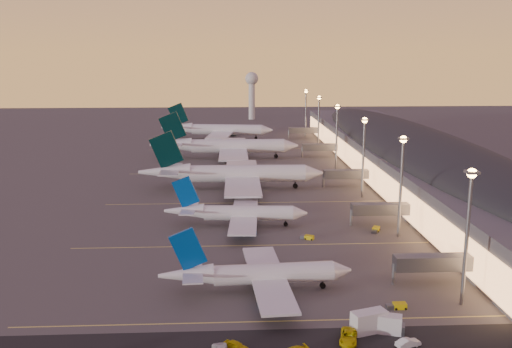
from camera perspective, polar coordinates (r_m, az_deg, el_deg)
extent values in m
plane|color=#44413E|center=(144.23, 0.11, -6.49)|extent=(700.00, 700.00, 0.00)
cylinder|color=silver|center=(113.23, 1.78, -9.90)|extent=(23.71, 5.52, 4.00)
cone|color=silver|center=(115.89, 8.56, -9.51)|extent=(4.04, 4.24, 4.00)
cone|color=silver|center=(111.98, -7.02, -9.98)|extent=(10.85, 4.68, 4.00)
cube|color=silver|center=(113.34, 1.20, -10.26)|extent=(9.00, 34.06, 0.44)
cylinder|color=#064093|center=(120.75, 1.07, -9.51)|extent=(5.49, 3.34, 3.00)
cylinder|color=#064093|center=(107.26, 2.16, -12.40)|extent=(5.49, 3.34, 3.00)
cube|color=#064093|center=(110.13, -6.81, -7.47)|extent=(7.35, 1.08, 8.68)
cube|color=silver|center=(111.74, -6.36, -9.68)|extent=(4.57, 12.35, 0.28)
cylinder|color=black|center=(116.06, 6.68, -10.91)|extent=(0.34, 0.34, 1.58)
cylinder|color=black|center=(116.15, 6.68, -11.01)|extent=(1.16, 0.77, 1.12)
cylinder|color=black|center=(116.62, 0.63, -10.71)|extent=(0.34, 0.34, 1.58)
cylinder|color=black|center=(116.71, 0.63, -10.81)|extent=(1.16, 0.77, 1.12)
cylinder|color=black|center=(111.52, 1.00, -11.81)|extent=(0.34, 0.34, 1.58)
cylinder|color=black|center=(111.61, 1.00, -11.92)|extent=(1.16, 0.77, 1.12)
cylinder|color=silver|center=(153.43, -0.75, -3.92)|extent=(24.07, 5.61, 4.06)
cone|color=silver|center=(153.68, 4.43, -3.93)|extent=(4.10, 4.30, 4.06)
cone|color=silver|center=(154.73, -7.19, -3.68)|extent=(11.01, 4.75, 4.06)
cube|color=silver|center=(153.66, -1.19, -4.17)|extent=(9.14, 34.58, 0.45)
cylinder|color=#064093|center=(161.24, -0.82, -3.89)|extent=(5.57, 3.39, 3.05)
cylinder|color=#064093|center=(146.84, -0.98, -5.51)|extent=(5.57, 3.39, 3.05)
cube|color=#064093|center=(153.31, -7.04, -1.79)|extent=(7.46, 1.09, 8.81)
cube|color=silver|center=(154.39, -6.71, -3.47)|extent=(4.64, 12.54, 0.28)
cylinder|color=black|center=(154.29, 2.98, -4.94)|extent=(0.35, 0.35, 1.60)
cylinder|color=black|center=(154.36, 2.98, -5.02)|extent=(1.18, 0.78, 1.14)
cylinder|color=black|center=(157.02, -1.43, -4.62)|extent=(0.35, 0.35, 1.60)
cylinder|color=black|center=(157.08, -1.43, -4.71)|extent=(1.18, 0.78, 1.14)
cylinder|color=black|center=(151.58, -1.51, -5.24)|extent=(0.35, 0.35, 1.60)
cylinder|color=black|center=(151.65, -1.51, -5.33)|extent=(1.18, 0.78, 1.14)
cylinder|color=silver|center=(194.74, -0.83, 0.05)|extent=(39.09, 6.46, 5.90)
cone|color=silver|center=(196.52, 5.78, 0.10)|extent=(6.38, 5.99, 5.90)
cone|color=silver|center=(196.05, -9.14, 0.20)|extent=(17.70, 6.15, 5.90)
cube|color=silver|center=(194.93, -1.39, -0.25)|extent=(12.15, 57.18, 0.65)
cylinder|color=#56585D|center=(207.62, -1.08, -0.04)|extent=(8.87, 4.55, 4.42)
cylinder|color=#56585D|center=(183.18, -0.94, -1.70)|extent=(8.87, 4.55, 4.42)
cube|color=black|center=(194.53, -8.95, 2.40)|extent=(11.65, 1.05, 13.09)
cube|color=silver|center=(195.62, -8.52, 0.46)|extent=(6.59, 20.62, 0.41)
cylinder|color=black|center=(196.67, 3.95, -1.09)|extent=(0.48, 0.48, 2.36)
cylinder|color=black|center=(196.75, 3.95, -1.19)|extent=(1.67, 1.06, 1.65)
cylinder|color=black|center=(199.62, -1.76, -0.87)|extent=(0.48, 0.48, 2.36)
cylinder|color=black|center=(199.70, -1.76, -0.97)|extent=(1.67, 1.06, 1.65)
cylinder|color=black|center=(191.59, -1.74, -1.42)|extent=(0.48, 0.48, 2.36)
cylinder|color=black|center=(191.67, -1.74, -1.53)|extent=(1.67, 1.06, 1.65)
cylinder|color=silver|center=(250.86, -1.84, 2.81)|extent=(40.32, 6.48, 6.09)
cone|color=silver|center=(252.15, 3.49, 2.84)|extent=(6.55, 6.15, 6.09)
cone|color=silver|center=(252.19, -8.50, 2.91)|extent=(18.24, 6.26, 6.09)
cube|color=silver|center=(251.03, -2.28, 2.57)|extent=(12.26, 58.96, 0.67)
cylinder|color=#56585D|center=(264.14, -2.00, 2.60)|extent=(9.14, 4.65, 4.57)
cylinder|color=#56585D|center=(238.64, -1.96, 1.57)|extent=(9.14, 4.65, 4.57)
cube|color=black|center=(250.97, -8.35, 4.69)|extent=(12.02, 1.03, 13.51)
cube|color=silver|center=(251.82, -8.01, 3.12)|extent=(6.70, 21.25, 0.43)
cylinder|color=black|center=(252.30, 2.01, 1.88)|extent=(0.49, 0.49, 2.44)
cylinder|color=black|center=(252.36, 2.01, 1.80)|extent=(1.71, 1.08, 1.70)
cylinder|color=black|center=(255.77, -2.57, 2.02)|extent=(0.49, 0.49, 2.44)
cylinder|color=black|center=(255.84, -2.57, 1.94)|extent=(1.71, 1.08, 1.70)
cylinder|color=black|center=(247.39, -2.57, 1.67)|extent=(0.49, 0.49, 2.44)
cylinder|color=black|center=(247.45, -2.57, 1.59)|extent=(1.71, 1.08, 1.70)
cylinder|color=silver|center=(307.44, -2.94, 4.45)|extent=(37.84, 10.66, 5.66)
cone|color=silver|center=(305.28, 1.12, 4.41)|extent=(6.74, 6.42, 5.66)
cone|color=silver|center=(312.17, -7.90, 4.60)|extent=(17.51, 7.89, 5.66)
cube|color=silver|center=(307.83, -3.27, 4.27)|extent=(18.15, 55.66, 0.62)
cylinder|color=#56585D|center=(319.73, -2.75, 4.23)|extent=(8.95, 5.35, 4.24)
cylinder|color=#56585D|center=(296.14, -3.36, 3.59)|extent=(8.95, 5.35, 4.24)
cube|color=black|center=(311.13, -7.79, 5.94)|extent=(11.17, 2.35, 12.56)
cube|color=silver|center=(311.62, -7.54, 4.76)|extent=(8.64, 20.33, 0.40)
cylinder|color=black|center=(306.28, -0.01, 3.69)|extent=(0.51, 0.51, 2.26)
cylinder|color=black|center=(306.33, -0.01, 3.63)|extent=(1.70, 1.19, 1.58)
cylinder|color=black|center=(312.29, -3.38, 3.83)|extent=(0.51, 0.51, 2.26)
cylinder|color=black|center=(312.34, -3.38, 3.77)|extent=(1.70, 1.19, 1.58)
cylinder|color=black|center=(304.54, -3.59, 3.62)|extent=(0.51, 0.51, 2.26)
cylinder|color=black|center=(304.59, -3.59, 3.56)|extent=(1.70, 1.19, 1.58)
cube|color=#4F5055|center=(223.77, 15.17, 1.39)|extent=(40.00, 255.00, 12.00)
ellipsoid|color=black|center=(222.77, 15.25, 2.91)|extent=(39.00, 253.00, 10.92)
cube|color=#EDA060|center=(218.55, 10.11, 1.11)|extent=(0.40, 244.80, 8.00)
cube|color=#56585D|center=(121.51, 17.31, -8.44)|extent=(16.00, 3.20, 3.00)
cylinder|color=slate|center=(119.86, 13.60, -9.69)|extent=(0.70, 0.70, 4.40)
cube|color=#56585D|center=(157.75, 12.37, -3.43)|extent=(16.00, 3.20, 3.00)
cylinder|color=slate|center=(156.48, 9.50, -4.32)|extent=(0.70, 0.70, 4.40)
cube|color=#56585D|center=(200.24, 9.04, 0.00)|extent=(16.00, 3.20, 3.00)
cylinder|color=slate|center=(199.24, 6.76, -0.67)|extent=(0.70, 0.70, 4.40)
cube|color=#56585D|center=(255.29, 6.43, 2.68)|extent=(16.00, 3.20, 3.00)
cylinder|color=slate|center=(254.51, 4.64, 2.17)|extent=(0.70, 0.70, 4.40)
cube|color=#56585D|center=(310.07, 4.77, 4.38)|extent=(16.00, 3.20, 3.00)
cylinder|color=slate|center=(309.42, 3.29, 3.96)|extent=(0.70, 0.70, 4.40)
cylinder|color=slate|center=(110.92, 20.31, -6.26)|extent=(0.70, 0.70, 25.00)
cube|color=slate|center=(107.76, 20.80, 0.18)|extent=(2.20, 2.20, 0.50)
sphere|color=#F2A84D|center=(107.80, 20.79, 0.07)|extent=(1.80, 1.80, 1.80)
cylinder|color=slate|center=(147.05, 14.27, -1.44)|extent=(0.70, 0.70, 25.00)
cube|color=slate|center=(144.68, 14.53, 3.45)|extent=(2.20, 2.20, 0.50)
sphere|color=#F2A84D|center=(144.71, 14.53, 3.38)|extent=(1.80, 1.80, 1.80)
cylinder|color=slate|center=(184.78, 10.67, 1.45)|extent=(0.70, 0.70, 25.00)
cube|color=slate|center=(182.90, 10.83, 5.37)|extent=(2.20, 2.20, 0.50)
sphere|color=#F2A84D|center=(182.92, 10.83, 5.30)|extent=(1.80, 1.80, 1.80)
cylinder|color=slate|center=(228.15, 8.06, 3.55)|extent=(0.70, 0.70, 25.00)
cube|color=slate|center=(226.63, 8.16, 6.73)|extent=(2.20, 2.20, 0.50)
sphere|color=#F2A84D|center=(226.65, 8.15, 6.68)|extent=(1.80, 1.80, 1.80)
cylinder|color=slate|center=(272.05, 6.28, 4.97)|extent=(0.70, 0.70, 25.00)
cube|color=slate|center=(270.78, 6.34, 7.64)|extent=(2.20, 2.20, 0.50)
sphere|color=#F2A84D|center=(270.79, 6.34, 7.59)|extent=(1.80, 1.80, 1.80)
cylinder|color=slate|center=(316.26, 4.99, 5.99)|extent=(0.70, 0.70, 25.00)
cube|color=slate|center=(315.17, 5.03, 8.29)|extent=(2.20, 2.20, 0.50)
sphere|color=#F2A84D|center=(315.18, 5.03, 8.25)|extent=(1.80, 1.80, 1.80)
cylinder|color=silver|center=(398.24, -0.42, 7.36)|extent=(4.40, 4.40, 26.00)
sphere|color=silver|center=(397.28, -0.43, 9.52)|extent=(9.00, 9.00, 9.00)
cube|color=#D8C659|center=(102.67, 1.48, -14.52)|extent=(90.00, 0.36, 0.00)
cube|color=#D8C659|center=(139.50, 0.22, -7.14)|extent=(90.00, 0.36, 0.00)
cube|color=#D8C659|center=(177.71, -0.48, -2.89)|extent=(90.00, 0.36, 0.00)
cube|color=#D8C659|center=(221.45, -0.98, 0.13)|extent=(90.00, 0.36, 0.00)
cube|color=#D8C659|center=(275.46, -1.37, 2.50)|extent=(90.00, 0.36, 0.00)
cube|color=#CFBB08|center=(110.22, 14.18, -12.65)|extent=(2.39, 1.52, 1.09)
cube|color=#56585D|center=(109.77, 13.27, -12.79)|extent=(1.40, 1.30, 0.79)
cylinder|color=black|center=(111.26, 14.50, -12.61)|extent=(0.44, 0.18, 0.43)
cylinder|color=black|center=(109.99, 14.74, -12.92)|extent=(0.44, 0.18, 0.43)
cylinder|color=black|center=(110.73, 13.60, -12.68)|extent=(0.44, 0.18, 0.43)
cylinder|color=black|center=(109.46, 13.84, -13.00)|extent=(0.44, 0.18, 0.43)
cube|color=#CFBB08|center=(122.19, 7.54, -9.82)|extent=(2.77, 1.92, 1.19)
cube|color=#56585D|center=(121.71, 6.65, -9.97)|extent=(1.67, 1.58, 0.86)
cylinder|color=black|center=(123.31, 7.86, -9.80)|extent=(0.49, 0.25, 0.47)
cylinder|color=black|center=(121.89, 8.09, -10.07)|extent=(0.49, 0.25, 0.47)
cylinder|color=black|center=(122.76, 6.98, -9.88)|extent=(0.49, 0.25, 0.47)
cylinder|color=black|center=(121.33, 7.20, -10.15)|extent=(0.49, 0.25, 0.47)
cube|color=#CFBB08|center=(144.31, 5.35, -6.32)|extent=(2.57, 2.18, 1.00)
cube|color=#56585D|center=(144.82, 4.72, -6.30)|extent=(1.67, 1.62, 0.73)
cylinder|color=black|center=(144.80, 5.74, -6.39)|extent=(0.43, 0.32, 0.40)
cylinder|color=black|center=(143.56, 5.58, -6.56)|extent=(0.43, 0.32, 0.40)
cylinder|color=black|center=(145.26, 5.12, -6.32)|extent=(0.43, 0.32, 0.40)
cylinder|color=black|center=(144.02, 4.95, -6.48)|extent=(0.43, 0.32, 0.40)
cube|color=silver|center=(100.83, 12.90, -14.38)|extent=(5.50, 3.68, 3.13)
cube|color=#56585D|center=(101.13, 14.17, -14.83)|extent=(2.21, 2.44, 1.66)
cube|color=silver|center=(100.32, 11.23, -14.27)|extent=(6.44, 4.32, 3.67)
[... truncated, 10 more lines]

